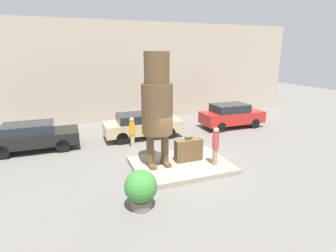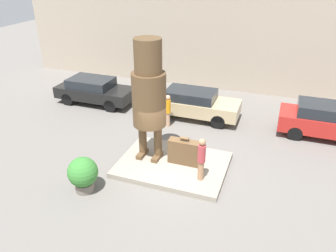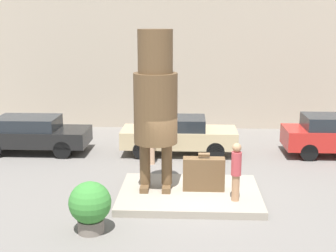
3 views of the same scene
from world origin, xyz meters
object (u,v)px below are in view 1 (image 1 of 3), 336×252
object	(u,v)px
statue_figure	(157,102)
parked_car_tan	(142,125)
giant_suitcase	(188,150)
parked_car_red	(231,115)
worker_hivis	(132,131)
tourist	(215,145)
planter_pot	(141,188)
parked_car_black	(33,136)

from	to	relation	value
statue_figure	parked_car_tan	size ratio (longest dim) A/B	1.05
giant_suitcase	parked_car_tan	size ratio (longest dim) A/B	0.28
statue_figure	parked_car_red	world-z (taller)	statue_figure
parked_car_red	worker_hivis	xyz separation A→B (m)	(-7.37, -1.50, 0.05)
tourist	parked_car_tan	bearing A→B (deg)	108.56
parked_car_red	planter_pot	xyz separation A→B (m)	(-8.46, -7.40, -0.13)
parked_car_tan	parked_car_red	distance (m)	6.43
tourist	worker_hivis	bearing A→B (deg)	124.32
statue_figure	parked_car_red	size ratio (longest dim) A/B	1.13
parked_car_black	parked_car_tan	xyz separation A→B (m)	(5.98, 0.04, 0.02)
planter_pot	parked_car_red	bearing A→B (deg)	41.18
tourist	parked_car_red	world-z (taller)	tourist
parked_car_black	parked_car_tan	distance (m)	5.99
tourist	parked_car_black	xyz separation A→B (m)	(-7.83, 5.45, -0.35)
parked_car_red	planter_pot	distance (m)	11.24
parked_car_black	worker_hivis	distance (m)	5.23
statue_figure	tourist	xyz separation A→B (m)	(2.39, -0.88, -1.92)
parked_car_tan	parked_car_red	size ratio (longest dim) A/B	1.07
giant_suitcase	parked_car_red	distance (m)	7.25
worker_hivis	parked_car_red	bearing A→B (deg)	11.48
giant_suitcase	tourist	size ratio (longest dim) A/B	0.74
parked_car_black	parked_car_tan	world-z (taller)	parked_car_tan
giant_suitcase	planter_pot	size ratio (longest dim) A/B	0.94
statue_figure	tourist	bearing A→B (deg)	-20.14
parked_car_black	worker_hivis	size ratio (longest dim) A/B	2.66
statue_figure	planter_pot	size ratio (longest dim) A/B	3.60
planter_pot	worker_hivis	world-z (taller)	worker_hivis
statue_figure	parked_car_red	distance (m)	8.69
parked_car_red	planter_pot	world-z (taller)	parked_car_red
worker_hivis	planter_pot	bearing A→B (deg)	-100.51
parked_car_tan	statue_figure	bearing A→B (deg)	-96.73
statue_figure	parked_car_tan	bearing A→B (deg)	83.27
giant_suitcase	planter_pot	bearing A→B (deg)	-138.15
giant_suitcase	parked_car_tan	distance (m)	4.75
tourist	parked_car_red	size ratio (longest dim) A/B	0.40
tourist	planter_pot	world-z (taller)	tourist
giant_suitcase	worker_hivis	bearing A→B (deg)	120.07
parked_car_black	parked_car_red	size ratio (longest dim) A/B	1.03
statue_figure	giant_suitcase	bearing A→B (deg)	-1.56
parked_car_black	parked_car_red	world-z (taller)	parked_car_red
parked_car_tan	parked_car_red	world-z (taller)	parked_car_red
giant_suitcase	parked_car_tan	bearing A→B (deg)	101.39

